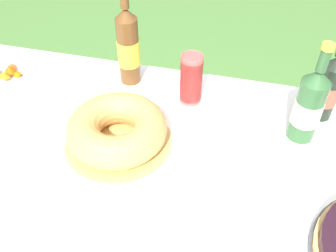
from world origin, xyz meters
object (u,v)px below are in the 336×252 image
(cider_bottle_green, at_px, (309,105))
(snack_plate_near, at_px, (5,75))
(bundt_cake, at_px, (117,130))
(juice_bottle_red, at_px, (329,87))
(cup_stack, at_px, (191,79))
(cider_bottle_amber, at_px, (128,47))

(cider_bottle_green, bearing_deg, snack_plate_near, 177.41)
(bundt_cake, distance_m, snack_plate_near, 0.55)
(juice_bottle_red, distance_m, snack_plate_near, 1.11)
(snack_plate_near, bearing_deg, juice_bottle_red, 3.49)
(snack_plate_near, bearing_deg, bundt_cake, -22.46)
(cup_stack, distance_m, juice_bottle_red, 0.42)
(bundt_cake, xyz_separation_m, snack_plate_near, (-0.51, 0.21, -0.04))
(juice_bottle_red, bearing_deg, cider_bottle_green, -118.76)
(bundt_cake, bearing_deg, cup_stack, 56.19)
(bundt_cake, height_order, cider_bottle_green, cider_bottle_green)
(cup_stack, bearing_deg, juice_bottle_red, 3.81)
(cup_stack, xyz_separation_m, juice_bottle_red, (0.42, 0.03, 0.03))
(cup_stack, distance_m, cider_bottle_green, 0.37)
(cider_bottle_amber, bearing_deg, cup_stack, -15.08)
(bundt_cake, distance_m, cup_stack, 0.30)
(cider_bottle_green, bearing_deg, cider_bottle_amber, 165.92)
(cider_bottle_amber, relative_size, snack_plate_near, 1.66)
(cider_bottle_green, height_order, juice_bottle_red, cider_bottle_green)
(bundt_cake, bearing_deg, juice_bottle_red, 25.26)
(bundt_cake, xyz_separation_m, cider_bottle_amber, (-0.06, 0.31, 0.09))
(bundt_cake, height_order, cup_stack, cup_stack)
(bundt_cake, xyz_separation_m, cider_bottle_green, (0.53, 0.16, 0.07))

